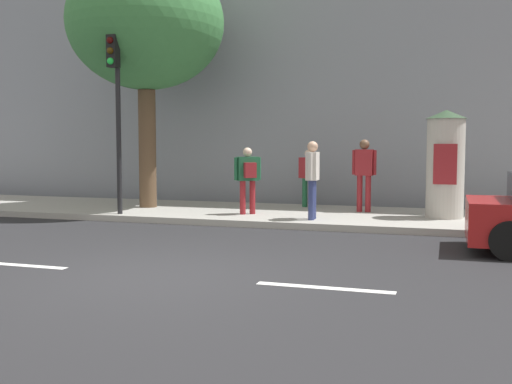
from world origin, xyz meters
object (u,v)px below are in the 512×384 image
object	(u,v)px
pedestrian_in_red_top	(364,169)
pedestrian_in_light_jacket	(312,173)
traffic_light	(116,95)
street_tree	(146,24)
pedestrian_in_dark_shirt	(309,173)
poster_column	(445,163)
pedestrian_with_backpack	(248,174)

from	to	relation	value
pedestrian_in_red_top	pedestrian_in_light_jacket	size ratio (longest dim) A/B	1.03
traffic_light	street_tree	size ratio (longest dim) A/B	0.64
pedestrian_in_dark_shirt	traffic_light	bearing A→B (deg)	-142.57
pedestrian_in_light_jacket	street_tree	bearing A→B (deg)	165.16
traffic_light	pedestrian_in_light_jacket	xyz separation A→B (m)	(4.68, 0.48, -1.82)
street_tree	pedestrian_in_dark_shirt	world-z (taller)	street_tree
pedestrian_in_light_jacket	pedestrian_in_dark_shirt	size ratio (longest dim) A/B	1.14
poster_column	pedestrian_in_red_top	world-z (taller)	poster_column
poster_column	pedestrian_in_light_jacket	world-z (taller)	poster_column
traffic_light	pedestrian_in_red_top	distance (m)	6.30
pedestrian_in_light_jacket	pedestrian_with_backpack	distance (m)	1.78
traffic_light	pedestrian_in_red_top	size ratio (longest dim) A/B	2.35
street_tree	pedestrian_in_light_jacket	bearing A→B (deg)	-14.84
pedestrian_with_backpack	poster_column	bearing A→B (deg)	9.17
pedestrian_in_dark_shirt	pedestrian_with_backpack	world-z (taller)	pedestrian_with_backpack
pedestrian_in_light_jacket	pedestrian_in_dark_shirt	world-z (taller)	pedestrian_in_light_jacket
pedestrian_in_red_top	pedestrian_with_backpack	xyz separation A→B (m)	(-2.59, -1.36, -0.10)
pedestrian_in_dark_shirt	poster_column	bearing A→B (deg)	-20.75
pedestrian_in_light_jacket	pedestrian_in_red_top	bearing A→B (deg)	64.95
street_tree	pedestrian_in_red_top	xyz separation A→B (m)	(5.67, 0.62, -3.77)
pedestrian_with_backpack	traffic_light	bearing A→B (deg)	-161.31
pedestrian_in_light_jacket	traffic_light	bearing A→B (deg)	-174.13
pedestrian_in_light_jacket	pedestrian_with_backpack	world-z (taller)	pedestrian_in_light_jacket
traffic_light	poster_column	distance (m)	7.86
traffic_light	pedestrian_with_backpack	xyz separation A→B (m)	(2.97, 1.01, -1.89)
traffic_light	pedestrian_with_backpack	world-z (taller)	traffic_light
pedestrian_in_light_jacket	pedestrian_in_dark_shirt	distance (m)	2.67
street_tree	pedestrian_with_backpack	bearing A→B (deg)	-13.55
pedestrian_in_red_top	pedestrian_in_light_jacket	world-z (taller)	pedestrian_in_red_top
pedestrian_in_light_jacket	pedestrian_in_dark_shirt	xyz separation A→B (m)	(-0.68, 2.58, -0.12)
traffic_light	pedestrian_with_backpack	distance (m)	3.66
traffic_light	poster_column	size ratio (longest dim) A/B	1.72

